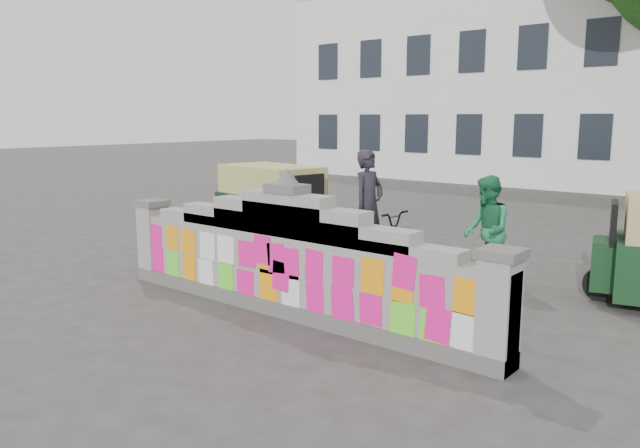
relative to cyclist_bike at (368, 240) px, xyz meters
The scene contains 7 objects.
ground 2.83m from the cyclist_bike, 77.86° to the right, with size 100.00×100.00×0.00m, color #383533.
parapet_wall 2.79m from the cyclist_bike, 77.89° to the right, with size 6.48×0.44×2.01m.
building 20.60m from the cyclist_bike, 108.42° to the left, with size 16.00×10.00×8.90m.
cyclist_bike is the anchor object (origin of this frame).
cyclist_rider 0.39m from the cyclist_bike, behind, with size 0.68×0.45×1.88m, color black.
pedestrian 2.06m from the cyclist_bike, 13.19° to the left, with size 0.86×0.67×1.77m, color #207848.
rickshaw_left 3.50m from the cyclist_bike, 161.90° to the left, with size 3.02×1.75×1.63m.
Camera 1 is at (5.60, -6.07, 2.67)m, focal length 35.00 mm.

